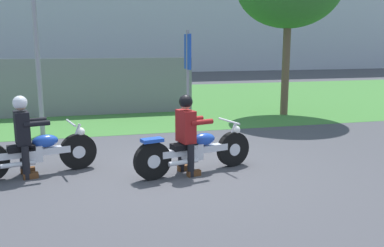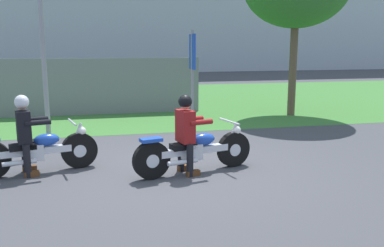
# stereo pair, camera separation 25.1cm
# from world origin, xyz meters

# --- Properties ---
(ground) EXTENTS (120.00, 120.00, 0.00)m
(ground) POSITION_xyz_m (0.00, 0.00, 0.00)
(ground) COLOR #424247
(grass_verge) EXTENTS (60.00, 12.00, 0.01)m
(grass_verge) POSITION_xyz_m (0.00, 9.12, 0.00)
(grass_verge) COLOR #3D7533
(grass_verge) RESTS_ON ground
(motorcycle_lead) EXTENTS (2.24, 0.84, 0.88)m
(motorcycle_lead) POSITION_xyz_m (0.20, -0.25, 0.40)
(motorcycle_lead) COLOR black
(motorcycle_lead) RESTS_ON ground
(rider_lead) EXTENTS (0.62, 0.55, 1.41)m
(rider_lead) POSITION_xyz_m (0.04, -0.29, 0.82)
(rider_lead) COLOR black
(rider_lead) RESTS_ON ground
(motorcycle_follow) EXTENTS (2.10, 0.80, 0.89)m
(motorcycle_follow) POSITION_xyz_m (-2.52, 0.32, 0.40)
(motorcycle_follow) COLOR black
(motorcycle_follow) RESTS_ON ground
(rider_follow) EXTENTS (0.62, 0.55, 1.41)m
(rider_follow) POSITION_xyz_m (-2.68, 0.28, 0.82)
(rider_follow) COLOR black
(rider_follow) RESTS_ON ground
(sign_banner) EXTENTS (0.08, 0.60, 2.60)m
(sign_banner) POSITION_xyz_m (0.98, 3.40, 1.72)
(sign_banner) COLOR gray
(sign_banner) RESTS_ON ground
(fence_segment) EXTENTS (7.00, 0.06, 1.80)m
(fence_segment) POSITION_xyz_m (-1.64, 6.37, 0.90)
(fence_segment) COLOR slate
(fence_segment) RESTS_ON ground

